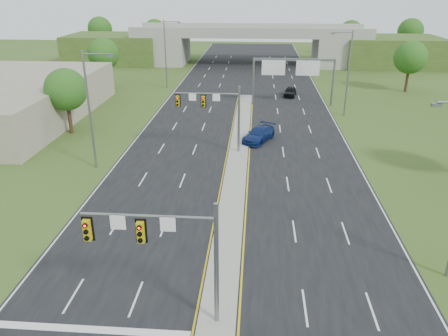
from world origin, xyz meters
name	(u,v)px	position (x,y,z in m)	size (l,w,h in m)	color
ground	(217,323)	(0.00, 0.00, 0.00)	(240.00, 240.00, 0.00)	#394E1C
road	(242,124)	(0.00, 35.00, 0.01)	(24.00, 160.00, 0.02)	black
median	(238,159)	(0.00, 23.00, 0.10)	(2.00, 54.00, 0.16)	gray
lane_markings	(235,140)	(-0.60, 28.91, 0.02)	(23.72, 160.00, 0.01)	gold
signal_mast_near	(169,244)	(-2.26, -0.07, 4.73)	(6.62, 0.60, 7.00)	slate
signal_mast_far	(217,108)	(-2.26, 24.93, 4.73)	(6.62, 0.60, 7.00)	slate
sign_gantry	(293,69)	(6.68, 44.92, 5.24)	(11.58, 0.44, 6.67)	slate
overpass	(250,47)	(0.00, 80.00, 3.55)	(80.00, 14.00, 8.10)	gray
lightpole_l_mid	(91,105)	(-13.30, 20.00, 6.10)	(2.85, 0.25, 11.00)	slate
lightpole_l_far	(166,51)	(-13.30, 55.00, 6.10)	(2.85, 0.25, 11.00)	slate
lightpole_r_far	(347,70)	(13.30, 40.00, 6.10)	(2.85, 0.25, 11.00)	slate
tree_l_near	(66,90)	(-20.00, 30.00, 5.18)	(4.80, 4.80, 7.60)	#382316
tree_l_mid	(103,54)	(-24.00, 55.00, 5.51)	(5.20, 5.20, 8.12)	#382316
tree_r_mid	(411,57)	(26.00, 55.00, 5.51)	(5.20, 5.20, 8.12)	#382316
tree_back_a	(100,29)	(-38.00, 94.00, 5.84)	(6.00, 6.00, 8.85)	#382316
tree_back_b	(155,31)	(-24.00, 94.00, 5.51)	(5.60, 5.60, 8.32)	#382316
tree_back_c	(351,32)	(24.00, 94.00, 5.51)	(5.60, 5.60, 8.32)	#382316
tree_back_d	(410,31)	(38.00, 94.00, 5.84)	(6.00, 6.00, 8.85)	#382316
commercial_building	(9,100)	(-30.00, 35.00, 2.50)	(18.00, 30.00, 5.00)	gray
car_far_b	(259,134)	(2.10, 28.76, 0.79)	(2.17, 5.33, 1.55)	navy
car_far_c	(290,91)	(6.96, 50.52, 0.73)	(1.69, 4.19, 1.43)	black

